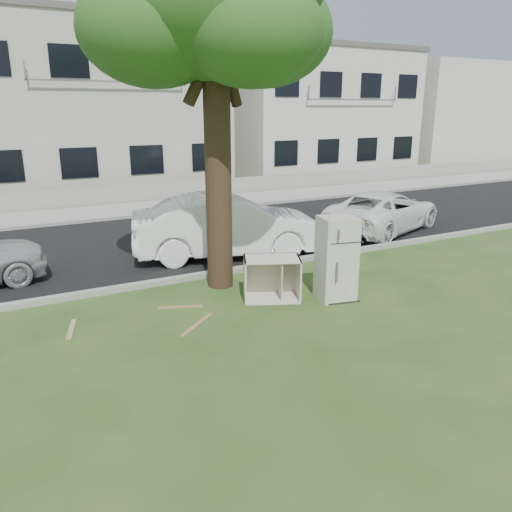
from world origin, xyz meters
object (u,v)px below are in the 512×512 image
cabinet (272,278)px  car_right (384,211)px  fridge (336,259)px  car_center (228,226)px

cabinet → car_right: size_ratio=0.25×
fridge → car_center: 3.83m
cabinet → car_right: 6.89m
fridge → cabinet: 1.34m
car_right → cabinet: bearing=99.7°
fridge → car_right: fridge is taller
fridge → cabinet: size_ratio=1.52×
fridge → cabinet: (-1.13, 0.59, -0.41)m
cabinet → car_center: (0.50, 3.19, 0.37)m
cabinet → car_right: bearing=54.2°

